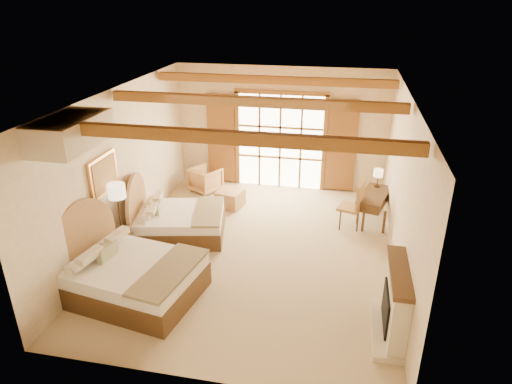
% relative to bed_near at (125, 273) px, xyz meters
% --- Properties ---
extents(floor, '(7.00, 7.00, 0.00)m').
position_rel_bed_near_xyz_m(floor, '(1.88, 1.88, -0.43)').
color(floor, tan).
rests_on(floor, ground).
extents(wall_back, '(5.50, 0.00, 5.50)m').
position_rel_bed_near_xyz_m(wall_back, '(1.88, 5.38, 1.17)').
color(wall_back, beige).
rests_on(wall_back, ground).
extents(wall_left, '(0.00, 7.00, 7.00)m').
position_rel_bed_near_xyz_m(wall_left, '(-0.87, 1.88, 1.17)').
color(wall_left, beige).
rests_on(wall_left, ground).
extents(wall_right, '(0.00, 7.00, 7.00)m').
position_rel_bed_near_xyz_m(wall_right, '(4.63, 1.88, 1.17)').
color(wall_right, beige).
rests_on(wall_right, ground).
extents(ceiling, '(7.00, 7.00, 0.00)m').
position_rel_bed_near_xyz_m(ceiling, '(1.88, 1.88, 2.77)').
color(ceiling, '#AD6C3C').
rests_on(ceiling, ground).
extents(ceiling_beams, '(5.39, 4.60, 0.18)m').
position_rel_bed_near_xyz_m(ceiling_beams, '(1.88, 1.88, 2.65)').
color(ceiling_beams, olive).
rests_on(ceiling_beams, ceiling).
extents(french_doors, '(3.95, 0.08, 2.60)m').
position_rel_bed_near_xyz_m(french_doors, '(1.88, 5.32, 0.82)').
color(french_doors, white).
rests_on(french_doors, ground).
extents(fireplace, '(0.46, 1.40, 1.16)m').
position_rel_bed_near_xyz_m(fireplace, '(4.48, -0.12, 0.08)').
color(fireplace, beige).
rests_on(fireplace, ground).
extents(painting, '(0.06, 0.95, 0.75)m').
position_rel_bed_near_xyz_m(painting, '(-0.82, 1.13, 1.32)').
color(painting, '#E99E4E').
rests_on(painting, wall_left).
extents(canopy_valance, '(0.70, 1.40, 0.45)m').
position_rel_bed_near_xyz_m(canopy_valance, '(-0.52, -0.12, 2.52)').
color(canopy_valance, beige).
rests_on(canopy_valance, ceiling).
extents(bed_near, '(2.42, 1.97, 1.42)m').
position_rel_bed_near_xyz_m(bed_near, '(0.00, 0.00, 0.00)').
color(bed_near, '#4F371D').
rests_on(bed_near, floor).
extents(bed_far, '(2.16, 1.78, 1.24)m').
position_rel_bed_near_xyz_m(bed_far, '(0.04, 2.19, -0.05)').
color(bed_far, '#4F371D').
rests_on(bed_far, floor).
extents(nightstand, '(0.58, 0.58, 0.56)m').
position_rel_bed_near_xyz_m(nightstand, '(-0.56, 0.90, -0.15)').
color(nightstand, '#4F371D').
rests_on(nightstand, floor).
extents(floor_lamp, '(0.33, 0.33, 1.56)m').
position_rel_bed_near_xyz_m(floor_lamp, '(-0.62, 1.15, 0.90)').
color(floor_lamp, '#332519').
rests_on(floor_lamp, floor).
extents(armchair, '(0.96, 0.96, 0.65)m').
position_rel_bed_near_xyz_m(armchair, '(0.02, 4.62, -0.10)').
color(armchair, tan).
rests_on(armchair, floor).
extents(ottoman, '(0.70, 0.70, 0.42)m').
position_rel_bed_near_xyz_m(ottoman, '(0.89, 3.82, -0.22)').
color(ottoman, '#A36845').
rests_on(ottoman, floor).
extents(desk, '(0.86, 1.36, 0.68)m').
position_rel_bed_near_xyz_m(desk, '(4.31, 3.74, -0.07)').
color(desk, '#4F371D').
rests_on(desk, floor).
extents(desk_chair, '(0.60, 0.59, 1.08)m').
position_rel_bed_near_xyz_m(desk_chair, '(3.80, 3.31, -0.09)').
color(desk_chair, olive).
rests_on(desk_chair, floor).
extents(desk_lamp, '(0.22, 0.22, 0.44)m').
position_rel_bed_near_xyz_m(desk_lamp, '(4.37, 4.16, 0.58)').
color(desk_lamp, '#332519').
rests_on(desk_lamp, desk).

